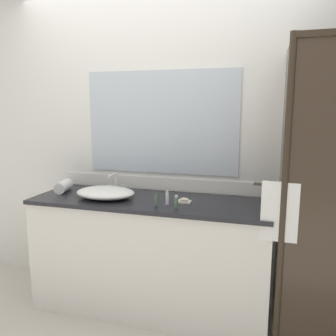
% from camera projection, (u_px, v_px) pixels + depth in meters
% --- Properties ---
extents(ground_plane, '(8.00, 8.00, 0.00)m').
position_uv_depth(ground_plane, '(150.00, 308.00, 2.72)').
color(ground_plane, beige).
extents(wall_back_with_mirror, '(4.40, 0.06, 2.60)m').
position_uv_depth(wall_back_with_mirror, '(162.00, 142.00, 2.82)').
color(wall_back_with_mirror, silver).
rests_on(wall_back_with_mirror, ground_plane).
extents(vanity_cabinet, '(1.80, 0.58, 0.90)m').
position_uv_depth(vanity_cabinet, '(150.00, 255.00, 2.65)').
color(vanity_cabinet, silver).
rests_on(vanity_cabinet, ground_plane).
extents(sink_basin, '(0.46, 0.33, 0.08)m').
position_uv_depth(sink_basin, '(105.00, 193.00, 2.60)').
color(sink_basin, white).
rests_on(sink_basin, vanity_cabinet).
extents(faucet, '(0.17, 0.16, 0.16)m').
position_uv_depth(faucet, '(116.00, 185.00, 2.78)').
color(faucet, silver).
rests_on(faucet, vanity_cabinet).
extents(soap_dish, '(0.10, 0.07, 0.04)m').
position_uv_depth(soap_dish, '(184.00, 201.00, 2.48)').
color(soap_dish, silver).
rests_on(soap_dish, vanity_cabinet).
extents(amenity_bottle_shampoo, '(0.03, 0.03, 0.09)m').
position_uv_depth(amenity_bottle_shampoo, '(176.00, 202.00, 2.33)').
color(amenity_bottle_shampoo, '#4C7056').
rests_on(amenity_bottle_shampoo, vanity_cabinet).
extents(amenity_bottle_body_wash, '(0.03, 0.03, 0.10)m').
position_uv_depth(amenity_bottle_body_wash, '(167.00, 198.00, 2.42)').
color(amenity_bottle_body_wash, silver).
rests_on(amenity_bottle_body_wash, vanity_cabinet).
extents(amenity_bottle_lotion, '(0.02, 0.02, 0.08)m').
position_uv_depth(amenity_bottle_lotion, '(156.00, 201.00, 2.38)').
color(amenity_bottle_lotion, '#4C7056').
rests_on(amenity_bottle_lotion, vanity_cabinet).
extents(rolled_towel_near_edge, '(0.13, 0.21, 0.09)m').
position_uv_depth(rolled_towel_near_edge, '(63.00, 186.00, 2.79)').
color(rolled_towel_near_edge, white).
rests_on(rolled_towel_near_edge, vanity_cabinet).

